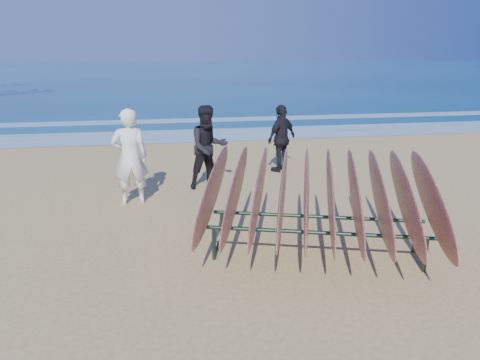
{
  "coord_description": "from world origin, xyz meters",
  "views": [
    {
      "loc": [
        -1.24,
        -6.3,
        3.01
      ],
      "look_at": [
        0.0,
        0.8,
        0.95
      ],
      "focal_mm": 35.0,
      "sensor_mm": 36.0,
      "label": 1
    }
  ],
  "objects_px": {
    "surfboard_rack": "(318,195)",
    "person_white": "(130,157)",
    "person_dark_a": "(208,147)",
    "person_dark_b": "(282,138)"
  },
  "relations": [
    {
      "from": "person_white",
      "to": "person_dark_b",
      "type": "bearing_deg",
      "value": -157.18
    },
    {
      "from": "surfboard_rack",
      "to": "person_dark_a",
      "type": "bearing_deg",
      "value": 124.82
    },
    {
      "from": "person_white",
      "to": "person_dark_b",
      "type": "relative_size",
      "value": 1.14
    },
    {
      "from": "surfboard_rack",
      "to": "person_white",
      "type": "distance_m",
      "value": 4.09
    },
    {
      "from": "surfboard_rack",
      "to": "person_dark_b",
      "type": "height_order",
      "value": "person_dark_b"
    },
    {
      "from": "person_white",
      "to": "person_dark_a",
      "type": "height_order",
      "value": "person_white"
    },
    {
      "from": "surfboard_rack",
      "to": "person_dark_b",
      "type": "xyz_separation_m",
      "value": [
        0.75,
        4.91,
        -0.12
      ]
    },
    {
      "from": "person_white",
      "to": "surfboard_rack",
      "type": "bearing_deg",
      "value": 127.56
    },
    {
      "from": "surfboard_rack",
      "to": "person_dark_a",
      "type": "xyz_separation_m",
      "value": [
        -1.18,
        3.8,
        -0.04
      ]
    },
    {
      "from": "surfboard_rack",
      "to": "person_dark_a",
      "type": "height_order",
      "value": "person_dark_a"
    }
  ]
}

